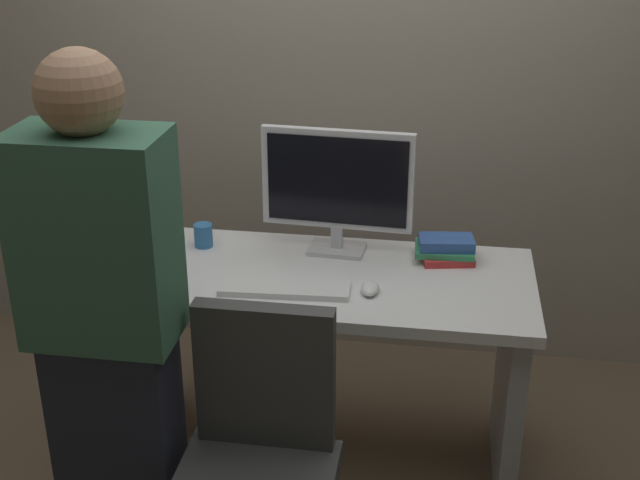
# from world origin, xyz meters

# --- Properties ---
(ground_plane) EXTENTS (9.00, 9.00, 0.00)m
(ground_plane) POSITION_xyz_m (0.00, 0.00, 0.00)
(ground_plane) COLOR brown
(wall_back) EXTENTS (6.40, 0.10, 3.00)m
(wall_back) POSITION_xyz_m (0.00, 0.89, 1.50)
(wall_back) COLOR #9E9384
(wall_back) RESTS_ON ground
(desk) EXTENTS (1.45, 0.65, 0.75)m
(desk) POSITION_xyz_m (0.00, 0.00, 0.52)
(desk) COLOR white
(desk) RESTS_ON ground
(person_at_desk) EXTENTS (0.40, 0.24, 1.64)m
(person_at_desk) POSITION_xyz_m (-0.50, -0.66, 0.84)
(person_at_desk) COLOR #262838
(person_at_desk) RESTS_ON ground
(monitor) EXTENTS (0.54, 0.15, 0.46)m
(monitor) POSITION_xyz_m (0.02, 0.20, 1.01)
(monitor) COLOR silver
(monitor) RESTS_ON desk
(keyboard) EXTENTS (0.44, 0.16, 0.02)m
(keyboard) POSITION_xyz_m (-0.10, -0.14, 0.76)
(keyboard) COLOR white
(keyboard) RESTS_ON desk
(mouse) EXTENTS (0.06, 0.10, 0.03)m
(mouse) POSITION_xyz_m (0.18, -0.11, 0.77)
(mouse) COLOR white
(mouse) RESTS_ON desk
(cup_near_keyboard) EXTENTS (0.07, 0.07, 0.10)m
(cup_near_keyboard) POSITION_xyz_m (-0.49, -0.13, 0.80)
(cup_near_keyboard) COLOR #3372B2
(cup_near_keyboard) RESTS_ON desk
(cup_by_monitor) EXTENTS (0.07, 0.07, 0.09)m
(cup_by_monitor) POSITION_xyz_m (-0.47, 0.17, 0.80)
(cup_by_monitor) COLOR #3372B2
(cup_by_monitor) RESTS_ON desk
(book_stack) EXTENTS (0.22, 0.18, 0.08)m
(book_stack) POSITION_xyz_m (0.41, 0.18, 0.79)
(book_stack) COLOR red
(book_stack) RESTS_ON desk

